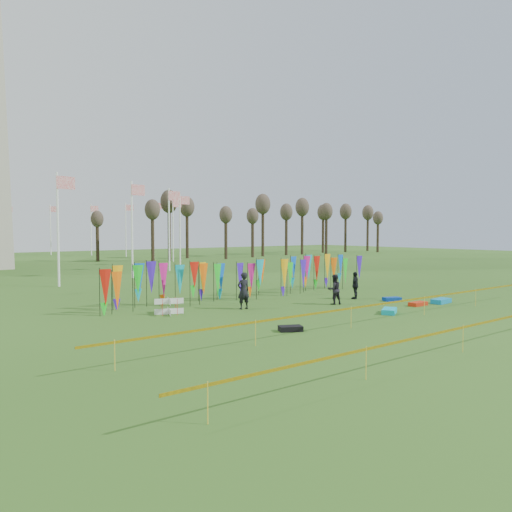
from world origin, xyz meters
TOP-DOWN VIEW (x-y plane):
  - ground at (0.00, 0.00)m, footprint 160.00×160.00m
  - banner_row at (0.28, 8.05)m, footprint 18.64×0.64m
  - caution_tape_near at (-0.22, -1.67)m, footprint 26.00×0.02m
  - caution_tape_far at (-0.22, -6.56)m, footprint 26.00×0.02m
  - tree_line at (32.00, 44.00)m, footprint 53.92×1.92m
  - box_kite at (-6.16, 5.86)m, footprint 0.70×0.70m
  - person_left at (-2.44, 4.98)m, footprint 0.72×0.55m
  - person_mid at (2.32, 3.25)m, footprint 0.88×0.67m
  - person_right at (4.83, 3.96)m, footprint 1.06×0.87m
  - kite_bag_turquoise at (2.25, -0.39)m, footprint 1.33×1.12m
  - kite_bag_blue at (5.88, 2.17)m, footprint 1.09×0.83m
  - kite_bag_red at (5.47, 0.21)m, footprint 1.09×0.51m
  - kite_bag_black at (-4.25, -0.58)m, footprint 1.05×0.87m
  - kite_bag_teal at (7.25, -0.03)m, footprint 1.34×0.75m

SIDE VIEW (x-z plane):
  - ground at x=0.00m, z-range 0.00..0.00m
  - kite_bag_red at x=5.47m, z-range 0.00..0.20m
  - kite_bag_blue at x=5.88m, z-range 0.00..0.20m
  - kite_bag_black at x=-4.25m, z-range 0.00..0.21m
  - kite_bag_turquoise at x=2.25m, z-range 0.00..0.24m
  - kite_bag_teal at x=7.25m, z-range 0.00..0.24m
  - box_kite at x=-6.16m, z-range 0.00..0.77m
  - caution_tape_near at x=-0.22m, z-range 0.33..1.23m
  - caution_tape_far at x=-0.22m, z-range 0.33..1.23m
  - person_right at x=4.83m, z-range 0.00..1.58m
  - person_mid at x=2.32m, z-range 0.00..1.61m
  - person_left at x=-2.44m, z-range 0.00..1.86m
  - banner_row at x=0.28m, z-range 0.22..2.41m
  - tree_line at x=32.00m, z-range 2.25..10.09m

